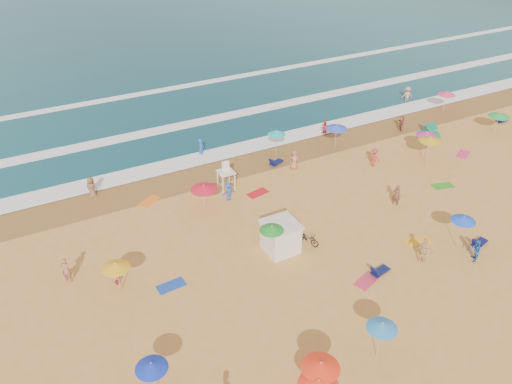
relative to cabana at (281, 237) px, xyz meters
name	(u,v)px	position (x,y,z in m)	size (l,w,h in m)	color
ground	(333,243)	(3.48, -1.10, -1.00)	(220.00, 220.00, 0.00)	gold
ocean	(80,2)	(3.48, 82.90, -1.00)	(220.00, 140.00, 0.18)	#0C4756
wet_sand	(248,163)	(3.48, 11.40, -0.99)	(220.00, 220.00, 0.00)	olive
surf_foam	(208,123)	(3.48, 20.22, -0.90)	(200.00, 18.70, 0.05)	white
cabana	(281,237)	(0.00, 0.00, 0.00)	(2.00, 2.00, 2.00)	silver
cabana_roof	(281,224)	(0.00, 0.00, 1.06)	(2.20, 2.20, 0.12)	silver
bicycle	(307,238)	(1.90, -0.30, -0.54)	(0.61, 1.75, 0.92)	black
lifeguard_stand	(226,178)	(0.02, 8.44, 0.05)	(1.20, 1.20, 2.10)	white
beach_umbrellas	(350,189)	(6.37, 1.25, 1.13)	(49.74, 24.03, 0.74)	gold
loungers	(417,225)	(9.71, -2.31, -0.83)	(57.77, 25.64, 0.34)	#101551
towels	(354,250)	(4.24, -2.35, -0.98)	(32.88, 28.69, 0.03)	#B73816
popup_tents	(489,174)	(19.23, -0.18, -0.40)	(6.15, 19.01, 1.20)	#F636A5
beachgoers	(294,189)	(4.05, 4.87, -0.23)	(51.85, 25.80, 2.11)	#BC2F32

